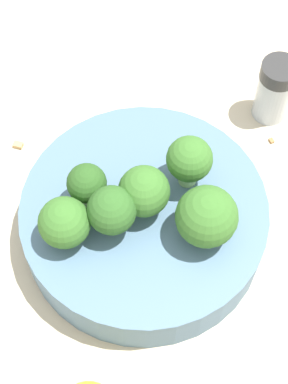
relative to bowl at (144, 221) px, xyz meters
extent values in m
plane|color=beige|center=(0.00, 0.00, -0.03)|extent=(3.00, 3.00, 0.00)
cylinder|color=slate|center=(0.00, 0.00, 0.00)|extent=(0.23, 0.23, 0.05)
cylinder|color=#8EB770|center=(0.04, -0.04, 0.04)|extent=(0.02, 0.02, 0.03)
sphere|color=#28511E|center=(0.04, -0.04, 0.06)|extent=(0.04, 0.04, 0.04)
cylinder|color=#8EB770|center=(0.07, -0.02, 0.04)|extent=(0.02, 0.02, 0.02)
sphere|color=#386B28|center=(0.07, -0.02, 0.05)|extent=(0.05, 0.05, 0.05)
cylinder|color=#8EB770|center=(-0.05, 0.00, 0.04)|extent=(0.02, 0.02, 0.03)
sphere|color=#386B28|center=(-0.05, 0.00, 0.06)|extent=(0.04, 0.04, 0.04)
cylinder|color=#7A9E5B|center=(0.00, 0.00, 0.04)|extent=(0.02, 0.02, 0.02)
sphere|color=#386B28|center=(0.00, 0.00, 0.06)|extent=(0.05, 0.05, 0.05)
cylinder|color=#7A9E5B|center=(0.03, 0.00, 0.04)|extent=(0.02, 0.02, 0.03)
sphere|color=#2D5B23|center=(0.03, 0.00, 0.06)|extent=(0.04, 0.04, 0.04)
cylinder|color=#7A9E5B|center=(-0.03, 0.05, 0.04)|extent=(0.02, 0.02, 0.02)
sphere|color=#386B28|center=(-0.03, 0.05, 0.06)|extent=(0.05, 0.05, 0.05)
cylinder|color=#B2B7BC|center=(-0.20, -0.04, 0.00)|extent=(0.04, 0.04, 0.06)
cylinder|color=#2D2D2D|center=(-0.20, -0.04, 0.04)|extent=(0.04, 0.04, 0.02)
cube|color=tan|center=(0.05, -0.16, -0.02)|extent=(0.01, 0.01, 0.01)
cube|color=olive|center=(-0.17, -0.01, -0.02)|extent=(0.01, 0.01, 0.01)
camera|label=1|loc=(0.16, 0.22, 0.54)|focal=60.00mm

